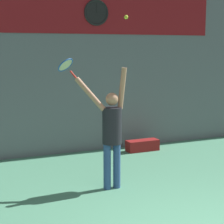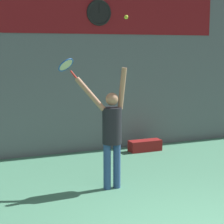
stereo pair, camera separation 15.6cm
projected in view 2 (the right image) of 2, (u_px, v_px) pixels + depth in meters
name	position (u px, v px, depth m)	size (l,w,h in m)	color
back_wall	(81.00, 46.00, 9.41)	(18.00, 0.10, 5.00)	slate
sponsor_banner	(82.00, 12.00, 9.23)	(6.97, 0.02, 0.97)	maroon
scoreboard_clock	(99.00, 13.00, 9.37)	(0.60, 0.05, 0.60)	black
tennis_player	(111.00, 129.00, 7.02)	(0.86, 0.53, 2.13)	#2D4C7F
tennis_racket	(66.00, 66.00, 7.06)	(0.39, 0.40, 0.36)	red
tennis_ball	(126.00, 17.00, 6.75)	(0.07, 0.07, 0.07)	#CCDB2D
equipment_bag	(145.00, 146.00, 9.78)	(0.79, 0.29, 0.26)	maroon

